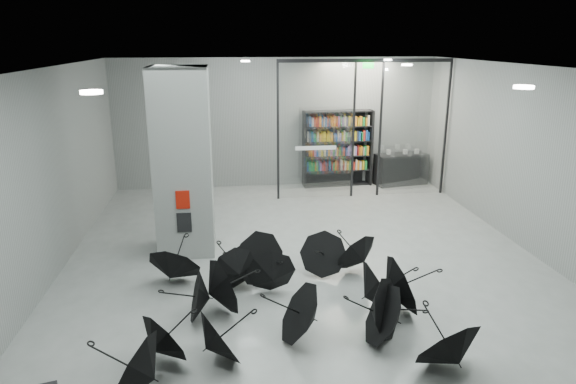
{
  "coord_description": "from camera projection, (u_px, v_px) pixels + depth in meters",
  "views": [
    {
      "loc": [
        -1.56,
        -8.83,
        4.52
      ],
      "look_at": [
        -0.3,
        1.5,
        1.4
      ],
      "focal_mm": 31.86,
      "sensor_mm": 36.0,
      "label": 1
    }
  ],
  "objects": [
    {
      "name": "room",
      "position": [
        315.0,
        138.0,
        9.06
      ],
      "size": [
        14.0,
        14.02,
        4.01
      ],
      "color": "gray",
      "rests_on": "ground"
    },
    {
      "name": "column",
      "position": [
        183.0,
        162.0,
        10.91
      ],
      "size": [
        1.2,
        1.2,
        4.0
      ],
      "primitive_type": "cube",
      "color": "slate",
      "rests_on": "ground"
    },
    {
      "name": "fire_cabinet",
      "position": [
        183.0,
        200.0,
        10.51
      ],
      "size": [
        0.28,
        0.04,
        0.38
      ],
      "primitive_type": "cube",
      "color": "#A50A07",
      "rests_on": "column"
    },
    {
      "name": "info_panel",
      "position": [
        184.0,
        223.0,
        10.65
      ],
      "size": [
        0.3,
        0.03,
        0.42
      ],
      "primitive_type": "cube",
      "color": "black",
      "rests_on": "column"
    },
    {
      "name": "exit_sign",
      "position": [
        368.0,
        66.0,
        14.1
      ],
      "size": [
        0.3,
        0.06,
        0.15
      ],
      "primitive_type": "cube",
      "color": "#0CE533",
      "rests_on": "room"
    },
    {
      "name": "glass_partition",
      "position": [
        364.0,
        123.0,
        14.76
      ],
      "size": [
        5.06,
        0.08,
        4.0
      ],
      "color": "silver",
      "rests_on": "ground"
    },
    {
      "name": "bookshelf",
      "position": [
        338.0,
        149.0,
        16.17
      ],
      "size": [
        2.2,
        0.6,
        2.39
      ],
      "primitive_type": null,
      "rotation": [
        0.0,
        0.0,
        0.08
      ],
      "color": "black",
      "rests_on": "ground"
    },
    {
      "name": "shop_counter",
      "position": [
        401.0,
        169.0,
        16.49
      ],
      "size": [
        1.75,
        0.95,
        0.99
      ],
      "primitive_type": "cube",
      "rotation": [
        0.0,
        0.0,
        0.18
      ],
      "color": "black",
      "rests_on": "ground"
    },
    {
      "name": "umbrella_cluster",
      "position": [
        290.0,
        303.0,
        8.51
      ],
      "size": [
        5.46,
        4.82,
        1.29
      ],
      "color": "black",
      "rests_on": "ground"
    }
  ]
}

